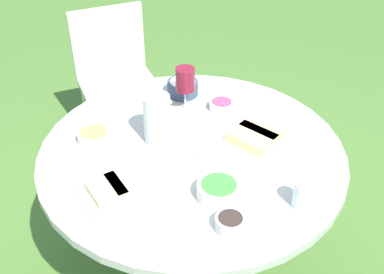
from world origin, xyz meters
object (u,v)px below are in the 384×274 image
object	(u,v)px
chair_near_left	(116,72)
wine_glass	(186,80)
dining_table	(192,176)
water_pitcher	(157,119)

from	to	relation	value
chair_near_left	wine_glass	distance (m)	1.00
dining_table	water_pitcher	xyz separation A→B (m)	(-0.13, 0.07, 0.24)
wine_glass	dining_table	bearing A→B (deg)	-90.79
wine_glass	chair_near_left	bearing A→B (deg)	112.68
dining_table	chair_near_left	world-z (taller)	chair_near_left
chair_near_left	water_pitcher	size ratio (longest dim) A/B	4.32
dining_table	chair_near_left	size ratio (longest dim) A/B	1.35
dining_table	wine_glass	xyz separation A→B (m)	(0.00, 0.29, 0.28)
dining_table	wine_glass	world-z (taller)	wine_glass
dining_table	wine_glass	distance (m)	0.40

